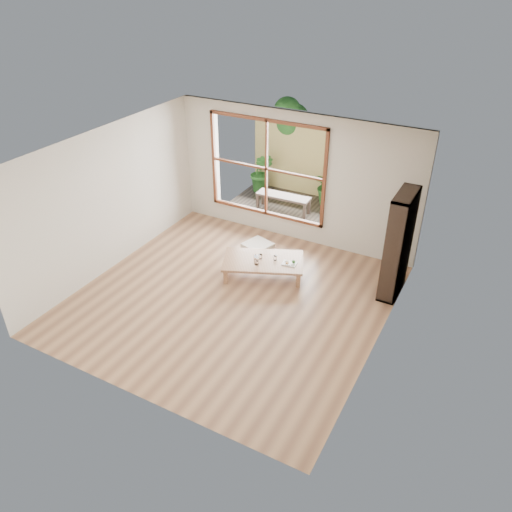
# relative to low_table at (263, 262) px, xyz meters

# --- Properties ---
(ground) EXTENTS (5.00, 5.00, 0.00)m
(ground) POSITION_rel_low_table_xyz_m (-0.13, -0.90, -0.28)
(ground) COLOR tan
(ground) RESTS_ON ground
(low_table) EXTENTS (1.64, 1.31, 0.31)m
(low_table) POSITION_rel_low_table_xyz_m (0.00, 0.00, 0.00)
(low_table) COLOR #AA7452
(low_table) RESTS_ON ground
(floor_cushion) EXTENTS (0.62, 0.62, 0.07)m
(floor_cushion) POSITION_rel_low_table_xyz_m (-0.56, 0.84, -0.24)
(floor_cushion) COLOR silver
(floor_cushion) RESTS_ON ground
(bookshelf) EXTENTS (0.30, 0.84, 1.86)m
(bookshelf) POSITION_rel_low_table_xyz_m (2.21, 0.61, 0.65)
(bookshelf) COLOR black
(bookshelf) RESTS_ON ground
(glass_tall) EXTENTS (0.08, 0.08, 0.15)m
(glass_tall) POSITION_rel_low_table_xyz_m (-0.04, -0.18, 0.11)
(glass_tall) COLOR silver
(glass_tall) RESTS_ON low_table
(glass_mid) EXTENTS (0.06, 0.06, 0.09)m
(glass_mid) POSITION_rel_low_table_xyz_m (0.19, 0.10, 0.08)
(glass_mid) COLOR silver
(glass_mid) RESTS_ON low_table
(glass_short) EXTENTS (0.07, 0.07, 0.09)m
(glass_short) POSITION_rel_low_table_xyz_m (-0.07, 0.02, 0.08)
(glass_short) COLOR silver
(glass_short) RESTS_ON low_table
(glass_small) EXTENTS (0.07, 0.07, 0.09)m
(glass_small) POSITION_rel_low_table_xyz_m (-0.12, -0.06, 0.08)
(glass_small) COLOR silver
(glass_small) RESTS_ON low_table
(food_tray) EXTENTS (0.28, 0.21, 0.08)m
(food_tray) POSITION_rel_low_table_xyz_m (0.49, 0.11, 0.06)
(food_tray) COLOR white
(food_tray) RESTS_ON low_table
(deck) EXTENTS (2.80, 2.00, 0.05)m
(deck) POSITION_rel_low_table_xyz_m (-0.73, 2.66, -0.28)
(deck) COLOR #322B24
(deck) RESTS_ON ground
(garden_bench) EXTENTS (1.23, 0.40, 0.39)m
(garden_bench) POSITION_rel_low_table_xyz_m (-0.80, 2.50, 0.08)
(garden_bench) COLOR black
(garden_bench) RESTS_ON deck
(bamboo_fence) EXTENTS (2.80, 0.06, 1.80)m
(bamboo_fence) POSITION_rel_low_table_xyz_m (-0.73, 3.66, 0.62)
(bamboo_fence) COLOR tan
(bamboo_fence) RESTS_ON ground
(shrub_right) EXTENTS (1.08, 1.00, 0.99)m
(shrub_right) POSITION_rel_low_table_xyz_m (0.05, 3.30, 0.24)
(shrub_right) COLOR #2A5F23
(shrub_right) RESTS_ON deck
(shrub_left) EXTENTS (0.63, 0.55, 0.99)m
(shrub_left) POSITION_rel_low_table_xyz_m (-1.73, 3.23, 0.24)
(shrub_left) COLOR #2A5F23
(shrub_left) RESTS_ON deck
(garden_tree) EXTENTS (1.04, 0.85, 2.22)m
(garden_tree) POSITION_rel_low_table_xyz_m (-1.40, 3.96, 1.35)
(garden_tree) COLOR #4C3D2D
(garden_tree) RESTS_ON ground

